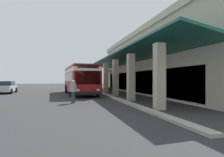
# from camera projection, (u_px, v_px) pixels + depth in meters

# --- Properties ---
(ground) EXTENTS (120.00, 120.00, 0.00)m
(ground) POSITION_uv_depth(u_px,v_px,m) (156.00, 95.00, 22.44)
(ground) COLOR #2D2D30
(curb_strip) EXTENTS (36.28, 0.50, 0.12)m
(curb_strip) POSITION_uv_depth(u_px,v_px,m) (103.00, 93.00, 23.61)
(curb_strip) COLOR #9E998E
(curb_strip) RESTS_ON ground
(plaza_building) EXTENTS (30.54, 15.14, 7.41)m
(plaza_building) POSITION_uv_depth(u_px,v_px,m) (178.00, 63.00, 25.83)
(plaza_building) COLOR #B2A88E
(plaza_building) RESTS_ON ground
(transit_bus) EXTENTS (11.35, 3.29, 3.34)m
(transit_bus) POSITION_uv_depth(u_px,v_px,m) (80.00, 78.00, 23.46)
(transit_bus) COLOR maroon
(transit_bus) RESTS_ON ground
(parked_sedan_silver) EXTENTS (4.46, 2.12, 1.47)m
(parked_sedan_silver) POSITION_uv_depth(u_px,v_px,m) (6.00, 87.00, 24.91)
(parked_sedan_silver) COLOR #B2B5BA
(parked_sedan_silver) RESTS_ON ground
(pedestrian) EXTENTS (0.62, 0.46, 1.65)m
(pedestrian) POSITION_uv_depth(u_px,v_px,m) (73.00, 90.00, 14.61)
(pedestrian) COLOR #38383D
(pedestrian) RESTS_ON ground
(potted_palm) EXTENTS (1.80, 1.91, 2.88)m
(potted_palm) POSITION_uv_depth(u_px,v_px,m) (111.00, 85.00, 27.26)
(potted_palm) COLOR #4C4742
(potted_palm) RESTS_ON ground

